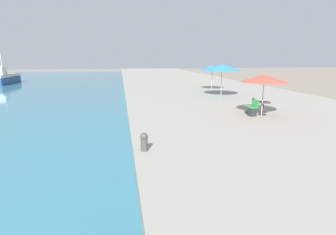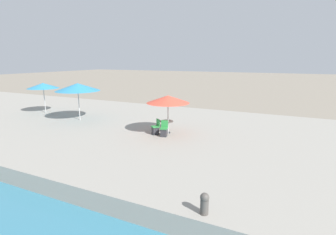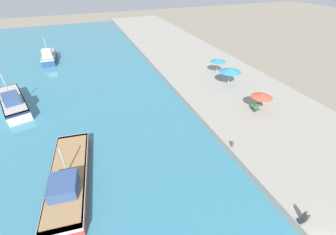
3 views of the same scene
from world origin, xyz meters
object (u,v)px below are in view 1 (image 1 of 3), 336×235
Objects in this scene: cafe_umbrella_striped at (212,67)px; mooring_bollard at (144,141)px; cafe_umbrella_white at (222,67)px; fishing_boat_far at (3,78)px; cafe_chair_left at (250,108)px; cafe_table at (263,106)px; cafe_chair_right at (253,110)px; cafe_umbrella_pink at (264,78)px.

cafe_umbrella_striped is 18.42m from mooring_bollard.
fishing_boat_far is at bearing 137.90° from cafe_umbrella_white.
cafe_chair_left is (-0.91, -6.77, -2.08)m from cafe_umbrella_white.
cafe_chair_left is 8.32m from mooring_bollard.
fishing_boat_far is at bearing 129.78° from cafe_table.
fishing_boat_far reaches higher than cafe_umbrella_white.
cafe_umbrella_striped is 2.70× the size of cafe_chair_right.
cafe_chair_right is at bearing 35.08° from mooring_bollard.
cafe_umbrella_striped is at bearing -22.51° from cafe_chair_right.
fishing_boat_far is 39.57m from cafe_table.
cafe_chair_left is at bearing -97.68° from cafe_umbrella_white.
cafe_umbrella_striped reaches higher than cafe_chair_left.
fishing_boat_far is at bearing 129.46° from cafe_umbrella_pink.
fishing_boat_far is at bearing 24.96° from cafe_chair_right.
cafe_umbrella_striped reaches higher than cafe_chair_right.
cafe_table is (-0.35, -7.22, -1.87)m from cafe_umbrella_white.
fishing_boat_far is 39.53m from mooring_bollard.
cafe_umbrella_pink is 3.83× the size of mooring_bollard.
cafe_umbrella_pink is 2.75× the size of cafe_chair_right.
mooring_bollard is (-6.42, -4.51, 0.02)m from cafe_chair_right.
cafe_chair_left is at bearing -49.91° from fishing_boat_far.
cafe_chair_left is at bearing 124.26° from cafe_umbrella_pink.
cafe_umbrella_white reaches higher than mooring_bollard.
cafe_umbrella_striped is at bearing -34.77° from fishing_boat_far.
cafe_umbrella_pink is 1.84m from cafe_chair_right.
cafe_chair_right is at bearing -166.13° from cafe_table.
cafe_umbrella_pink is at bearing 32.95° from mooring_bollard.
cafe_chair_left is (-0.42, 0.61, -1.76)m from cafe_umbrella_pink.
cafe_table is at bearing 47.47° from cafe_umbrella_pink.
fishing_boat_far reaches higher than cafe_chair_left.
fishing_boat_far reaches higher than cafe_table.
cafe_umbrella_striped is 11.54m from cafe_chair_left.
cafe_chair_left is (-1.67, -11.25, -1.91)m from cafe_umbrella_striped.
cafe_umbrella_white is 3.42× the size of cafe_chair_left.
mooring_bollard is at bearing -62.05° from fishing_boat_far.
fishing_boat_far reaches higher than cafe_umbrella_striped.
mooring_bollard is (-8.22, -16.38, -1.89)m from cafe_umbrella_striped.
cafe_chair_left is at bearing -98.44° from cafe_umbrella_striped.
cafe_umbrella_striped is at bearing 80.42° from cafe_umbrella_white.
cafe_umbrella_pink is 2.75× the size of cafe_chair_left.
mooring_bollard is at bearing -147.05° from cafe_umbrella_pink.
cafe_chair_right is (-1.80, -11.88, -1.91)m from cafe_umbrella_striped.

